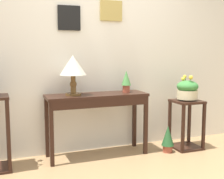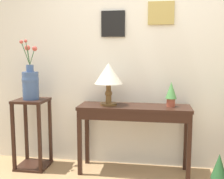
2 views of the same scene
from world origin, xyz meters
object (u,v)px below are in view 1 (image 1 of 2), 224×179
Objects in this scene: table_lamp at (73,67)px; pedestal_stand_right at (186,124)px; console_table at (97,103)px; planter_bowl_wide_right at (187,90)px; potted_plant_floor at (168,138)px; potted_plant_on_console at (126,80)px.

table_lamp reaches higher than pedestal_stand_right.
table_lamp is at bearing 175.43° from console_table.
table_lamp is 1.56m from planter_bowl_wide_right.
potted_plant_floor is (-0.32, -0.06, -0.14)m from pedestal_stand_right.
planter_bowl_wide_right is (1.23, -0.14, 0.13)m from console_table.
potted_plant_floor is at bearing -25.25° from potted_plant_on_console.
potted_plant_on_console is (0.41, 0.04, 0.27)m from console_table.
console_table is 1.24m from planter_bowl_wide_right.
potted_plant_on_console is at bearing 1.33° from table_lamp.
pedestal_stand_right is at bearing -6.31° from console_table.
planter_bowl_wide_right is at bearing -6.32° from console_table.
potted_plant_on_console reaches higher than pedestal_stand_right.
potted_plant_on_console reaches higher than console_table.
potted_plant_on_console is 0.81× the size of planter_bowl_wide_right.
pedestal_stand_right is at bearing -5.97° from table_lamp.
console_table is 3.53× the size of potted_plant_floor.
pedestal_stand_right is 0.48m from planter_bowl_wide_right.
pedestal_stand_right reaches higher than potted_plant_floor.
console_table reaches higher than potted_plant_floor.
table_lamp is 0.72× the size of pedestal_stand_right.
table_lamp is 1.73× the size of potted_plant_on_console.
table_lamp reaches higher than planter_bowl_wide_right.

